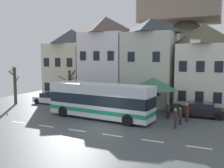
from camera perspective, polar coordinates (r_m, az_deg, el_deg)
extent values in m
cube|color=#484E4F|center=(20.57, -2.22, -10.01)|extent=(40.00, 60.00, 0.06)
cube|color=silver|center=(23.79, -20.31, -8.08)|extent=(1.60, 0.20, 0.01)
cube|color=silver|center=(21.83, -14.63, -9.16)|extent=(1.60, 0.20, 0.01)
cube|color=silver|center=(20.13, -7.88, -10.31)|extent=(1.60, 0.20, 0.01)
cube|color=silver|center=(18.76, 0.05, -11.48)|extent=(1.60, 0.20, 0.01)
cube|color=silver|center=(17.79, 9.10, -12.55)|extent=(1.60, 0.20, 0.01)
cube|color=silver|center=(17.30, 19.00, -13.36)|extent=(1.60, 0.20, 0.01)
cube|color=beige|center=(35.91, -8.95, 2.88)|extent=(5.37, 6.56, 7.44)
pyramid|color=#3E4347|center=(35.97, -9.08, 10.46)|extent=(5.37, 6.56, 2.07)
cube|color=black|center=(34.46, -14.42, -0.61)|extent=(0.80, 0.06, 1.10)
cube|color=black|center=(33.37, -12.02, -0.76)|extent=(0.80, 0.06, 1.10)
cube|color=black|center=(32.35, -9.47, -0.93)|extent=(0.80, 0.06, 1.10)
cube|color=black|center=(34.25, -14.56, 4.77)|extent=(0.80, 0.06, 1.10)
cube|color=black|center=(33.15, -12.15, 4.80)|extent=(0.80, 0.06, 1.10)
cube|color=black|center=(32.12, -9.57, 4.81)|extent=(0.80, 0.06, 1.10)
cube|color=white|center=(32.47, -1.39, 3.69)|extent=(5.55, 5.08, 8.65)
pyramid|color=brown|center=(32.69, -1.42, 13.14)|extent=(5.55, 5.08, 2.10)
cube|color=black|center=(31.26, -6.49, -0.59)|extent=(0.80, 0.06, 1.10)
cube|color=black|center=(30.36, -3.50, -0.76)|extent=(0.80, 0.06, 1.10)
cube|color=black|center=(29.54, -0.32, -0.93)|extent=(0.80, 0.06, 1.10)
cube|color=black|center=(31.06, -6.57, 6.32)|extent=(0.80, 0.06, 1.10)
cube|color=black|center=(30.15, -3.54, 6.36)|extent=(0.80, 0.06, 1.10)
cube|color=black|center=(29.33, -0.33, 6.38)|extent=(0.80, 0.06, 1.10)
cube|color=beige|center=(30.75, 8.68, 3.33)|extent=(5.69, 5.82, 8.47)
pyramid|color=#2E393F|center=(30.94, 8.84, 12.84)|extent=(5.69, 5.82, 1.77)
cube|color=black|center=(28.59, 4.26, -1.27)|extent=(0.80, 0.06, 1.10)
cube|color=black|center=(27.75, 9.78, -1.56)|extent=(0.80, 0.06, 1.10)
cube|color=black|center=(28.36, 4.32, 6.14)|extent=(0.80, 0.06, 1.10)
cube|color=black|center=(27.51, 9.92, 6.07)|extent=(0.80, 0.06, 1.10)
cube|color=silver|center=(29.78, 19.73, 1.57)|extent=(5.11, 5.91, 7.04)
pyramid|color=#504E39|center=(29.81, 20.06, 10.52)|extent=(5.11, 5.91, 2.27)
cube|color=black|center=(27.23, 15.49, -2.57)|extent=(0.80, 0.06, 1.10)
cube|color=black|center=(27.02, 19.06, -2.74)|extent=(0.80, 0.06, 1.10)
cube|color=black|center=(26.92, 22.68, -2.91)|extent=(0.80, 0.06, 1.10)
cube|color=black|center=(26.96, 15.67, 3.88)|extent=(0.80, 0.06, 1.10)
cube|color=black|center=(26.75, 19.29, 3.75)|extent=(0.80, 0.06, 1.10)
cube|color=black|center=(26.65, 22.94, 3.61)|extent=(0.80, 0.06, 1.10)
cone|color=#64614E|center=(51.02, 16.16, 6.96)|extent=(38.98, 38.98, 13.38)
cube|color=#7D6C60|center=(51.86, 16.44, 16.19)|extent=(12.06, 12.06, 5.40)
cube|color=silver|center=(23.63, -2.70, -5.79)|extent=(10.28, 3.33, 1.13)
cube|color=#1E8C60|center=(23.62, -2.70, -5.65)|extent=(10.30, 3.35, 0.36)
cube|color=#19232D|center=(23.44, -2.72, -3.30)|extent=(10.17, 3.28, 0.95)
cube|color=silver|center=(23.31, -2.73, -1.07)|extent=(10.28, 3.33, 0.89)
cube|color=#19232D|center=(21.19, 8.96, -4.37)|extent=(0.25, 2.02, 0.91)
cylinder|color=black|center=(23.11, 6.12, -6.88)|extent=(1.02, 0.37, 1.00)
cylinder|color=black|center=(21.07, 3.57, -8.13)|extent=(1.02, 0.37, 1.00)
cylinder|color=black|center=(26.55, -7.64, -5.21)|extent=(1.02, 0.37, 1.00)
cylinder|color=black|center=(24.79, -10.90, -6.07)|extent=(1.02, 0.37, 1.00)
cylinder|color=#473D33|center=(27.80, 6.81, -3.22)|extent=(0.14, 0.14, 2.40)
cylinder|color=#473D33|center=(27.00, 13.51, -3.62)|extent=(0.14, 0.14, 2.40)
cylinder|color=#473D33|center=(24.72, 4.48, -4.36)|extent=(0.14, 0.14, 2.40)
cylinder|color=#473D33|center=(23.82, 11.99, -4.87)|extent=(0.14, 0.14, 2.40)
pyramid|color=#306B4D|center=(25.53, 9.26, 0.06)|extent=(3.60, 3.60, 1.26)
cube|color=black|center=(25.62, 19.69, -5.89)|extent=(4.11, 1.98, 0.67)
cube|color=#1E232D|center=(25.52, 19.29, -4.57)|extent=(2.49, 1.68, 0.52)
cylinder|color=black|center=(26.49, 22.60, -6.05)|extent=(0.65, 0.24, 0.64)
cylinder|color=black|center=(24.86, 22.69, -6.82)|extent=(0.65, 0.24, 0.64)
cylinder|color=black|center=(26.54, 16.85, -5.82)|extent=(0.65, 0.24, 0.64)
cylinder|color=black|center=(24.91, 16.56, -6.58)|extent=(0.65, 0.24, 0.64)
cube|color=silver|center=(31.99, -13.75, -3.41)|extent=(4.00, 1.93, 0.63)
cube|color=#1E232D|center=(31.78, -13.49, -2.43)|extent=(2.41, 1.68, 0.51)
cylinder|color=black|center=(32.20, -16.55, -3.75)|extent=(0.64, 0.21, 0.64)
cylinder|color=black|center=(33.52, -14.51, -3.31)|extent=(0.64, 0.21, 0.64)
cylinder|color=black|center=(30.53, -12.88, -4.18)|extent=(0.64, 0.21, 0.64)
cylinder|color=black|center=(31.92, -10.90, -3.69)|extent=(0.64, 0.21, 0.64)
cylinder|color=#2D2D38|center=(22.09, 14.91, -8.06)|extent=(0.12, 0.12, 0.70)
cylinder|color=#2D2D38|center=(22.23, 15.21, -7.98)|extent=(0.12, 0.12, 0.70)
cylinder|color=#2D382D|center=(22.02, 15.10, -6.47)|extent=(0.28, 0.28, 0.63)
sphere|color=#9E7A60|center=(21.93, 15.13, -5.40)|extent=(0.21, 0.21, 0.21)
cylinder|color=#38332D|center=(23.37, 16.34, -7.17)|extent=(0.17, 0.17, 0.82)
cylinder|color=#38332D|center=(23.22, 16.66, -7.27)|extent=(0.17, 0.17, 0.82)
cylinder|color=#512323|center=(23.15, 16.55, -5.52)|extent=(0.33, 0.33, 0.69)
sphere|color=#D1AD89|center=(23.06, 16.58, -4.43)|extent=(0.21, 0.21, 0.21)
cylinder|color=#2D2D38|center=(21.19, 14.11, -8.52)|extent=(0.17, 0.17, 0.79)
cylinder|color=#2D2D38|center=(20.98, 13.97, -8.66)|extent=(0.17, 0.17, 0.79)
cylinder|color=#512323|center=(20.93, 14.09, -6.81)|extent=(0.35, 0.35, 0.65)
sphere|color=#D1AD89|center=(20.84, 14.12, -5.66)|extent=(0.21, 0.21, 0.21)
cylinder|color=black|center=(24.16, 12.65, -6.65)|extent=(0.13, 0.13, 0.81)
cylinder|color=black|center=(24.02, 12.27, -6.71)|extent=(0.13, 0.13, 0.81)
cylinder|color=#2D382D|center=(23.96, 12.50, -5.17)|extent=(0.35, 0.35, 0.58)
sphere|color=#D1AD89|center=(23.89, 12.52, -4.24)|extent=(0.21, 0.21, 0.21)
cube|color=#33473D|center=(27.05, 13.49, -5.22)|extent=(1.68, 0.45, 0.08)
cube|color=#33473D|center=(27.23, 13.59, -4.68)|extent=(1.68, 0.06, 0.40)
cube|color=#2D2D33|center=(27.25, 11.90, -5.59)|extent=(0.08, 0.36, 0.45)
cube|color=#2D2D33|center=(26.97, 15.07, -5.79)|extent=(0.08, 0.36, 0.45)
cylinder|color=brown|center=(32.75, -21.00, -0.36)|extent=(0.35, 0.35, 4.47)
cylinder|color=brown|center=(32.20, -21.30, 3.20)|extent=(0.54, 0.79, 0.68)
cylinder|color=brown|center=(32.81, -21.76, 2.19)|extent=(0.85, 0.38, 0.64)
cylinder|color=brown|center=(32.52, -20.64, 0.92)|extent=(0.66, 0.22, 0.95)
cylinder|color=brown|center=(32.60, -21.58, 2.27)|extent=(0.42, 0.51, 0.69)
cylinder|color=brown|center=(32.40, -21.52, 2.06)|extent=(0.08, 0.73, 0.98)
cylinder|color=brown|center=(32.81, -21.40, 2.66)|extent=(0.58, 0.12, 0.79)
cylinder|color=#47382D|center=(28.90, -9.49, -1.11)|extent=(0.34, 0.34, 4.20)
cylinder|color=#47382D|center=(28.56, -8.66, 1.19)|extent=(1.02, 0.21, 0.61)
cylinder|color=#47382D|center=(28.29, -9.54, -0.01)|extent=(0.68, 1.00, 0.73)
cylinder|color=#47382D|center=(29.31, -8.97, 2.21)|extent=(0.23, 1.33, 1.00)
cylinder|color=#47382D|center=(28.31, -9.00, 1.38)|extent=(1.03, 0.55, 1.18)
cylinder|color=#47382D|center=(28.49, -9.18, 1.55)|extent=(0.67, 0.34, 0.92)
cylinder|color=#47382D|center=(28.98, -10.78, 1.09)|extent=(1.33, 0.48, 0.75)
cylinder|color=#47382D|center=(28.47, -8.81, 2.33)|extent=(0.98, 0.13, 0.86)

